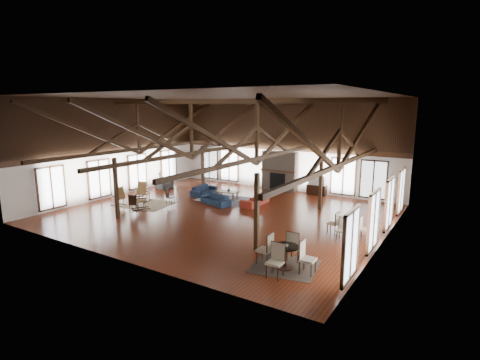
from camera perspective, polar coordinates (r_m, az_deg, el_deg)
The scene contains 31 objects.
floor at distance 19.71m, azimuth -2.60°, elevation -5.11°, with size 16.00×16.00×0.00m, color #5A2313.
ceiling at distance 18.95m, azimuth -2.77°, elevation 12.60°, with size 16.00×14.00×0.02m, color black.
wall_back at distance 25.13m, azimuth 6.48°, elevation 5.30°, with size 16.00×0.02×6.00m, color white.
wall_front at distance 14.00m, azimuth -19.22°, elevation 0.22°, with size 16.00×0.02×6.00m, color white.
wall_left at distance 24.53m, azimuth -18.29°, elevation 4.68°, with size 0.02×14.00×6.00m, color white.
wall_right at distance 16.00m, azimuth 21.59°, elevation 1.34°, with size 0.02×14.00×6.00m, color white.
roof_truss at distance 18.99m, azimuth -2.71°, elevation 6.64°, with size 15.60×14.07×3.14m.
post_grid at distance 19.35m, azimuth -2.64°, elevation -0.77°, with size 8.16×7.16×3.05m.
fireplace at distance 25.06m, azimuth 6.07°, elevation 1.35°, with size 2.50×0.69×2.60m.
ceiling_fan at distance 17.92m, azimuth -3.21°, elevation 5.42°, with size 1.60×1.60×0.75m.
sofa_navy_front at distance 21.45m, azimuth -3.73°, elevation -3.00°, with size 1.95×0.76×0.57m, color #16253D.
sofa_navy_left at distance 23.90m, azimuth -5.55°, elevation -1.56°, with size 0.78×2.01×0.59m, color #142038.
sofa_orange at distance 21.35m, azimuth 2.27°, elevation -3.00°, with size 0.82×2.09×0.61m, color maroon.
coffee_table at distance 22.51m, azimuth -1.97°, elevation -1.87°, with size 1.41×0.82×0.51m.
vase at distance 22.46m, azimuth -1.75°, elevation -1.51°, with size 0.17×0.17×0.18m, color #B2B2B2.
armchair at distance 26.13m, azimuth -11.54°, elevation -0.53°, with size 0.92×1.05×0.69m, color #2B2C2E.
side_table_lamp at distance 26.79m, azimuth -12.08°, elevation -0.10°, with size 0.43×0.43×1.11m.
rocking_chair_a at distance 22.69m, azimuth -14.55°, elevation -1.80°, with size 0.77×1.06×1.23m.
rocking_chair_b at distance 21.07m, azimuth -15.25°, elevation -2.84°, with size 0.92×1.06×1.21m.
rocking_chair_c at distance 22.16m, azimuth -17.85°, elevation -2.47°, with size 0.89×0.54×1.08m.
side_chair_a at distance 21.79m, azimuth -10.79°, elevation -2.28°, with size 0.49×0.49×0.92m.
side_chair_b at distance 20.47m, azimuth -15.98°, elevation -3.26°, with size 0.57×0.57×0.99m.
cafe_table_near at distance 13.17m, azimuth 6.95°, elevation -10.97°, with size 2.14×2.14×1.12m.
cafe_table_far at distance 16.85m, azimuth 16.18°, elevation -6.67°, with size 1.87×1.87×0.97m.
cup_near at distance 13.00m, azimuth 7.13°, elevation -9.89°, with size 0.11×0.11×0.09m, color #B2B2B2.
cup_far at distance 16.81m, azimuth 16.40°, elevation -5.77°, with size 0.13×0.13×0.11m, color #B2B2B2.
tv_console at distance 24.32m, azimuth 11.60°, elevation -1.47°, with size 1.23×0.46×0.62m, color black.
television at distance 24.21m, azimuth 11.60°, elevation -0.08°, with size 1.02×0.13×0.59m, color #B2B2B2.
rug_tan at distance 22.23m, azimuth -14.28°, elevation -3.57°, with size 2.93×2.30×0.01m, color #CDAD8E.
rug_navy at distance 22.63m, azimuth -2.18°, elevation -2.97°, with size 3.16×2.37×0.01m, color #191C47.
rug_dark at distance 13.54m, azimuth 6.88°, elevation -12.88°, with size 2.19×1.99×0.01m, color black.
Camera 1 is at (10.80, -15.56, 5.48)m, focal length 28.00 mm.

